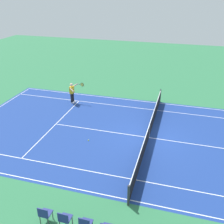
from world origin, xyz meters
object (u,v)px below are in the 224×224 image
object	(u,v)px
tennis_net	(149,131)
spectator_chair_5	(45,214)
tennis_ball	(88,140)
spectator_chair_3	(85,224)
tennis_player_near	(72,92)
spectator_chair_4	(65,218)

from	to	relation	value
tennis_net	spectator_chair_5	xyz separation A→B (m)	(2.95, 7.65, 0.03)
tennis_ball	spectator_chair_5	world-z (taller)	spectator_chair_5
tennis_net	spectator_chair_5	size ratio (longest dim) A/B	13.30
tennis_net	spectator_chair_5	world-z (taller)	tennis_net
tennis_net	spectator_chair_3	size ratio (longest dim) A/B	13.30
tennis_ball	spectator_chair_3	bearing A→B (deg)	109.86
tennis_net	spectator_chair_3	world-z (taller)	tennis_net
tennis_player_near	spectator_chair_5	world-z (taller)	tennis_player_near
tennis_ball	spectator_chair_4	bearing A→B (deg)	102.65
spectator_chair_5	tennis_player_near	bearing A→B (deg)	-71.52
spectator_chair_4	tennis_net	bearing A→B (deg)	-105.32
tennis_net	spectator_chair_3	bearing A→B (deg)	80.80
spectator_chair_4	spectator_chair_5	world-z (taller)	same
tennis_net	spectator_chair_4	bearing A→B (deg)	74.68
spectator_chair_3	spectator_chair_4	distance (m)	0.86
tennis_player_near	spectator_chair_3	world-z (taller)	tennis_player_near
tennis_player_near	tennis_net	bearing A→B (deg)	151.33
tennis_ball	spectator_chair_4	distance (m)	6.43
tennis_ball	spectator_chair_3	size ratio (longest dim) A/B	0.08
tennis_player_near	tennis_ball	world-z (taller)	tennis_player_near
tennis_player_near	spectator_chair_5	distance (m)	11.95
tennis_player_near	tennis_ball	size ratio (longest dim) A/B	25.71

